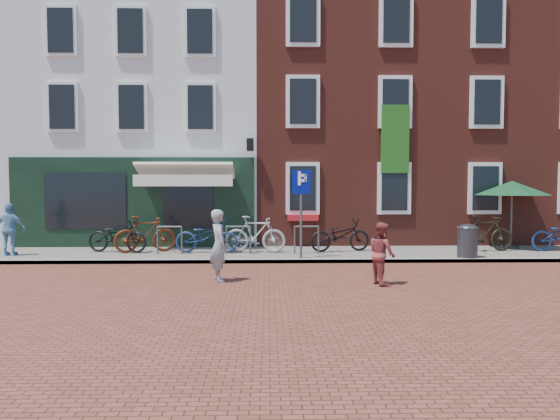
{
  "coord_description": "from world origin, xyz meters",
  "views": [
    {
      "loc": [
        -0.64,
        -13.79,
        2.17
      ],
      "look_at": [
        -0.29,
        0.97,
        1.4
      ],
      "focal_mm": 33.01,
      "sensor_mm": 36.0,
      "label": 1
    }
  ],
  "objects_px": {
    "parking_sign": "(301,198)",
    "bicycle_1": "(145,234)",
    "bicycle_3": "(255,234)",
    "bicycle_4": "(340,235)",
    "litter_bin": "(468,239)",
    "bicycle_0": "(117,236)",
    "bicycle_5": "(484,233)",
    "woman": "(219,245)",
    "parasol": "(512,185)",
    "bicycle_2": "(207,236)",
    "cafe_person": "(10,229)",
    "boy": "(382,253)"
  },
  "relations": [
    {
      "from": "bicycle_0",
      "to": "bicycle_4",
      "type": "height_order",
      "value": "same"
    },
    {
      "from": "bicycle_2",
      "to": "bicycle_3",
      "type": "relative_size",
      "value": 1.03
    },
    {
      "from": "woman",
      "to": "bicycle_3",
      "type": "xyz_separation_m",
      "value": [
        0.71,
        3.96,
        -0.15
      ]
    },
    {
      "from": "cafe_person",
      "to": "litter_bin",
      "type": "bearing_deg",
      "value": 176.21
    },
    {
      "from": "litter_bin",
      "to": "parking_sign",
      "type": "height_order",
      "value": "parking_sign"
    },
    {
      "from": "bicycle_1",
      "to": "bicycle_2",
      "type": "xyz_separation_m",
      "value": [
        1.85,
        -0.14,
        -0.05
      ]
    },
    {
      "from": "woman",
      "to": "bicycle_0",
      "type": "relative_size",
      "value": 0.85
    },
    {
      "from": "parking_sign",
      "to": "woman",
      "type": "distance_m",
      "value": 3.56
    },
    {
      "from": "parking_sign",
      "to": "woman",
      "type": "relative_size",
      "value": 1.52
    },
    {
      "from": "cafe_person",
      "to": "bicycle_5",
      "type": "distance_m",
      "value": 13.96
    },
    {
      "from": "litter_bin",
      "to": "bicycle_0",
      "type": "distance_m",
      "value": 10.13
    },
    {
      "from": "litter_bin",
      "to": "boy",
      "type": "height_order",
      "value": "boy"
    },
    {
      "from": "parasol",
      "to": "woman",
      "type": "distance_m",
      "value": 10.2
    },
    {
      "from": "parking_sign",
      "to": "bicycle_5",
      "type": "distance_m",
      "value": 5.92
    },
    {
      "from": "boy",
      "to": "bicycle_2",
      "type": "height_order",
      "value": "boy"
    },
    {
      "from": "parking_sign",
      "to": "bicycle_1",
      "type": "bearing_deg",
      "value": 164.12
    },
    {
      "from": "bicycle_0",
      "to": "bicycle_5",
      "type": "relative_size",
      "value": 1.03
    },
    {
      "from": "cafe_person",
      "to": "bicycle_3",
      "type": "height_order",
      "value": "cafe_person"
    },
    {
      "from": "litter_bin",
      "to": "boy",
      "type": "xyz_separation_m",
      "value": [
        -3.11,
        -3.22,
        0.05
      ]
    },
    {
      "from": "bicycle_3",
      "to": "bicycle_5",
      "type": "height_order",
      "value": "same"
    },
    {
      "from": "parking_sign",
      "to": "bicycle_4",
      "type": "relative_size",
      "value": 1.3
    },
    {
      "from": "boy",
      "to": "bicycle_2",
      "type": "distance_m",
      "value": 6.11
    },
    {
      "from": "litter_bin",
      "to": "bicycle_1",
      "type": "bearing_deg",
      "value": 171.94
    },
    {
      "from": "parking_sign",
      "to": "bicycle_2",
      "type": "relative_size",
      "value": 1.3
    },
    {
      "from": "boy",
      "to": "bicycle_3",
      "type": "relative_size",
      "value": 0.74
    },
    {
      "from": "bicycle_1",
      "to": "bicycle_5",
      "type": "xyz_separation_m",
      "value": [
        10.25,
        -0.0,
        0.0
      ]
    },
    {
      "from": "bicycle_3",
      "to": "boy",
      "type": "bearing_deg",
      "value": -141.69
    },
    {
      "from": "woman",
      "to": "bicycle_4",
      "type": "distance_m",
      "value": 5.27
    },
    {
      "from": "litter_bin",
      "to": "parasol",
      "type": "height_order",
      "value": "parasol"
    },
    {
      "from": "litter_bin",
      "to": "bicycle_4",
      "type": "xyz_separation_m",
      "value": [
        -3.37,
        1.35,
        -0.02
      ]
    },
    {
      "from": "parking_sign",
      "to": "bicycle_3",
      "type": "relative_size",
      "value": 1.34
    },
    {
      "from": "boy",
      "to": "bicycle_5",
      "type": "height_order",
      "value": "boy"
    },
    {
      "from": "bicycle_2",
      "to": "bicycle_5",
      "type": "xyz_separation_m",
      "value": [
        8.4,
        0.14,
        0.05
      ]
    },
    {
      "from": "parking_sign",
      "to": "bicycle_0",
      "type": "xyz_separation_m",
      "value": [
        -5.41,
        1.3,
        -1.18
      ]
    },
    {
      "from": "bicycle_5",
      "to": "parasol",
      "type": "bearing_deg",
      "value": -61.24
    },
    {
      "from": "bicycle_3",
      "to": "bicycle_5",
      "type": "xyz_separation_m",
      "value": [
        6.95,
        0.13,
        0.0
      ]
    },
    {
      "from": "bicycle_5",
      "to": "bicycle_2",
      "type": "bearing_deg",
      "value": 86.06
    },
    {
      "from": "parking_sign",
      "to": "bicycle_3",
      "type": "xyz_separation_m",
      "value": [
        -1.29,
        1.17,
        -1.12
      ]
    },
    {
      "from": "cafe_person",
      "to": "bicycle_4",
      "type": "distance_m",
      "value": 9.58
    },
    {
      "from": "parking_sign",
      "to": "bicycle_3",
      "type": "distance_m",
      "value": 2.07
    },
    {
      "from": "boy",
      "to": "bicycle_3",
      "type": "xyz_separation_m",
      "value": [
        -2.82,
        4.39,
        -0.02
      ]
    },
    {
      "from": "bicycle_0",
      "to": "bicycle_1",
      "type": "xyz_separation_m",
      "value": [
        0.83,
        -0.0,
        0.05
      ]
    },
    {
      "from": "cafe_person",
      "to": "bicycle_5",
      "type": "height_order",
      "value": "cafe_person"
    },
    {
      "from": "litter_bin",
      "to": "bicycle_3",
      "type": "bearing_deg",
      "value": 168.8
    },
    {
      "from": "litter_bin",
      "to": "bicycle_1",
      "type": "distance_m",
      "value": 9.31
    },
    {
      "from": "parasol",
      "to": "bicycle_5",
      "type": "height_order",
      "value": "parasol"
    },
    {
      "from": "parking_sign",
      "to": "parasol",
      "type": "distance_m",
      "value": 7.18
    },
    {
      "from": "woman",
      "to": "bicycle_0",
      "type": "xyz_separation_m",
      "value": [
        -3.42,
        4.09,
        -0.2
      ]
    },
    {
      "from": "parasol",
      "to": "bicycle_4",
      "type": "height_order",
      "value": "parasol"
    },
    {
      "from": "boy",
      "to": "bicycle_2",
      "type": "relative_size",
      "value": 0.72
    }
  ]
}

